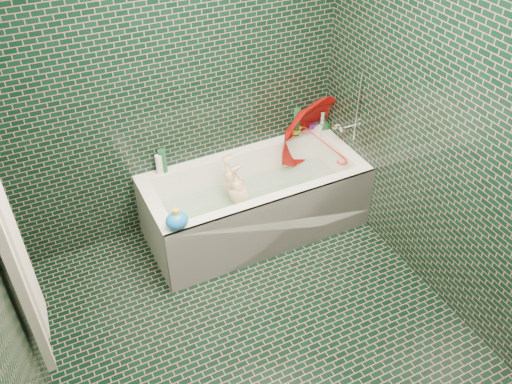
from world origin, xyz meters
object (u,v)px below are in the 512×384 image
bathtub (256,208)px  child (242,201)px  rubber_duck (296,130)px  umbrella (322,141)px  bath_toy (177,220)px

bathtub → child: bathtub is taller
child → rubber_duck: rubber_duck is taller
child → umbrella: size_ratio=1.17×
bathtub → umbrella: 0.77m
umbrella → rubber_duck: 0.26m
bathtub → rubber_duck: bearing=32.3°
umbrella → rubber_duck: bearing=95.4°
bathtub → rubber_duck: rubber_duck is taller
rubber_duck → bath_toy: (-1.29, -0.66, 0.02)m
rubber_duck → bath_toy: 1.45m
bathtub → child: 0.15m
bathtub → rubber_duck: 0.76m
child → bath_toy: bearing=-58.3°
bathtub → child: (-0.11, 0.03, 0.10)m
child → umbrella: 0.82m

